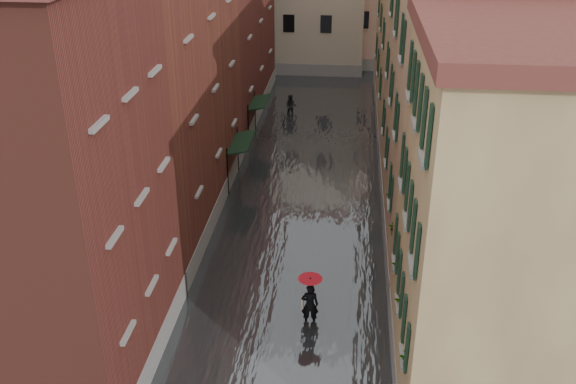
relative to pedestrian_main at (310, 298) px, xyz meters
The scene contains 13 objects.
ground 1.79m from the pedestrian_main, 140.43° to the right, with size 120.00×120.00×0.00m, color #545456.
floodwater 12.26m from the pedestrian_main, 94.74° to the left, with size 10.00×60.00×0.20m, color #404547.
building_left_near 10.00m from the pedestrian_main, 160.51° to the right, with size 6.00×8.00×13.00m, color brown.
building_left_mid 12.49m from the pedestrian_main, 134.44° to the left, with size 6.00×14.00×12.50m, color brown.
building_left_far 25.18m from the pedestrian_main, 109.07° to the left, with size 6.00×16.00×14.00m, color brown.
building_right_near 8.03m from the pedestrian_main, 25.31° to the right, with size 6.00×8.00×11.50m, color #93714C.
building_right_mid 11.42m from the pedestrian_main, 53.73° to the left, with size 6.00×14.00×13.00m, color tan.
building_right_far 24.35m from the pedestrian_main, 75.50° to the left, with size 6.00×16.00×11.50m, color #93714C.
awning_near 12.59m from the pedestrian_main, 111.02° to the left, with size 1.09×3.16×2.80m.
awning_far 19.00m from the pedestrian_main, 103.72° to the left, with size 1.09×2.88×2.80m.
window_planters 3.89m from the pedestrian_main, ahead, with size 0.59×10.88×0.84m.
pedestrian_main is the anchor object (origin of this frame).
pedestrian_far 23.05m from the pedestrian_main, 97.23° to the left, with size 0.80×0.62×1.65m, color black.
Camera 1 is at (2.14, -18.66, 15.26)m, focal length 40.00 mm.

